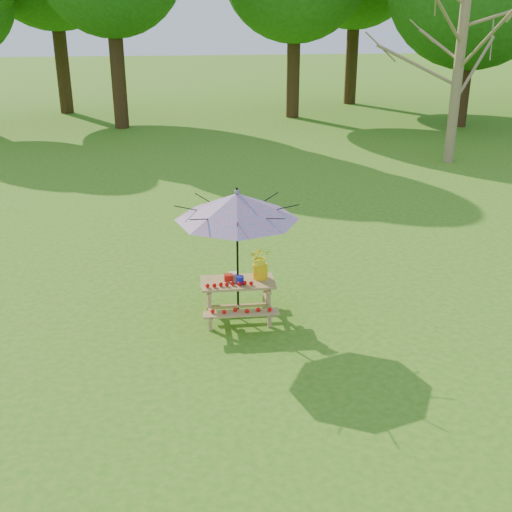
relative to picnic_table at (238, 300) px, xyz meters
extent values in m
plane|color=#337516|center=(0.88, -4.11, -0.33)|extent=(120.00, 120.00, 0.00)
cylinder|color=olive|center=(7.88, 10.32, 2.18)|extent=(0.43, 0.43, 5.01)
cube|color=#A27F49|center=(0.00, 0.00, 0.32)|extent=(1.20, 0.62, 0.04)
cube|color=#A27F49|center=(0.00, -0.55, 0.03)|extent=(1.20, 0.22, 0.04)
cube|color=#A27F49|center=(0.00, 0.55, 0.03)|extent=(1.20, 0.22, 0.04)
cylinder|color=black|center=(0.00, 0.00, 0.80)|extent=(0.04, 0.04, 2.25)
cone|color=#1F76B1|center=(0.00, 0.00, 1.62)|extent=(2.13, 2.13, 0.42)
sphere|color=#1F76B1|center=(0.00, 0.00, 1.86)|extent=(0.08, 0.08, 0.08)
cube|color=red|center=(-0.15, 0.06, 0.39)|extent=(0.14, 0.12, 0.10)
cylinder|color=#1519AF|center=(0.02, -0.10, 0.41)|extent=(0.13, 0.13, 0.13)
cube|color=beige|center=(-0.06, 0.20, 0.38)|extent=(0.13, 0.13, 0.07)
cylinder|color=yellow|center=(0.38, 0.09, 0.47)|extent=(0.25, 0.25, 0.25)
imported|color=#FAF727|center=(0.38, 0.09, 0.72)|extent=(0.34, 0.30, 0.37)
camera|label=1|loc=(-0.82, -9.55, 4.61)|focal=45.00mm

